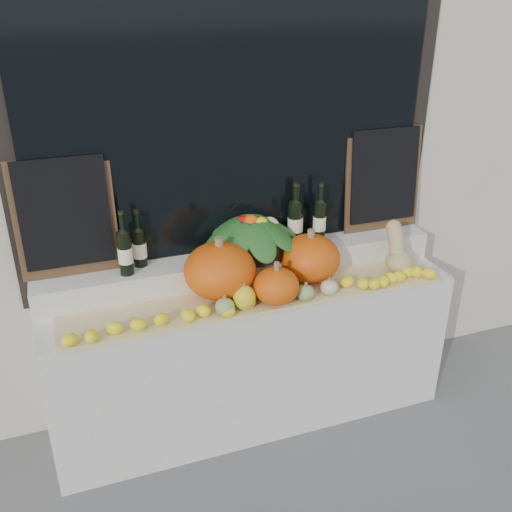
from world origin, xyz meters
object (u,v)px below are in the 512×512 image
butternut_squash (397,252)px  produce_bowl (251,234)px  pumpkin_right (310,258)px  wine_bottle_tall (295,222)px  pumpkin_left (220,271)px

butternut_squash → produce_bowl: produce_bowl is taller
pumpkin_right → wine_bottle_tall: (-0.00, 0.21, 0.13)m
pumpkin_right → wine_bottle_tall: wine_bottle_tall is taller
pumpkin_right → butternut_squash: size_ratio=1.16×
produce_bowl → butternut_squash: bearing=-17.3°
pumpkin_left → pumpkin_right: (0.53, 0.01, -0.02)m
butternut_squash → wine_bottle_tall: bearing=150.8°
butternut_squash → wine_bottle_tall: 0.61m
produce_bowl → wine_bottle_tall: 0.29m
produce_bowl → pumpkin_right: bearing=-30.9°
pumpkin_right → butternut_squash: (0.52, -0.08, -0.01)m
wine_bottle_tall → pumpkin_right: bearing=-88.7°
pumpkin_right → butternut_squash: butternut_squash is taller
wine_bottle_tall → pumpkin_left: bearing=-156.7°
pumpkin_left → pumpkin_right: bearing=1.2°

